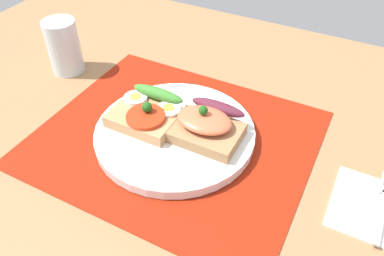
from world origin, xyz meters
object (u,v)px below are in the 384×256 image
napkin (384,209)px  fork (383,204)px  plate (175,133)px  sandwich_salmon (207,125)px  drinking_glass (64,47)px  sandwich_egg_tomato (147,113)px

napkin → fork: (-0.24, 0.43, 0.46)cm
plate → sandwich_salmon: 5.61cm
plate → drinking_glass: size_ratio=2.44×
fork → sandwich_egg_tomato: bearing=-178.7°
napkin → sandwich_salmon: bearing=177.9°
plate → napkin: 30.90cm
sandwich_salmon → drinking_glass: 33.36cm
sandwich_salmon → fork: sandwich_salmon is taller
sandwich_salmon → sandwich_egg_tomato: bearing=-172.1°
drinking_glass → fork: bearing=-6.6°
sandwich_salmon → drinking_glass: drinking_glass is taller
napkin → fork: 0.68cm
napkin → drinking_glass: 59.47cm
napkin → fork: bearing=118.5°
plate → fork: plate is taller
napkin → drinking_glass: bearing=173.0°
plate → sandwich_salmon: size_ratio=2.39×
sandwich_salmon → fork: (25.86, -0.53, -2.92)cm
sandwich_salmon → fork: bearing=-1.2°
sandwich_egg_tomato → fork: bearing=1.3°
plate → sandwich_salmon: sandwich_salmon is taller
plate → fork: size_ratio=1.94×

